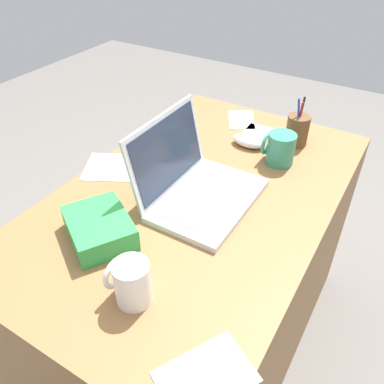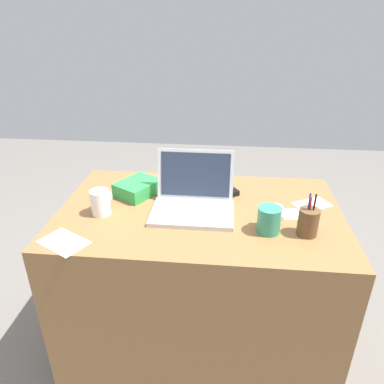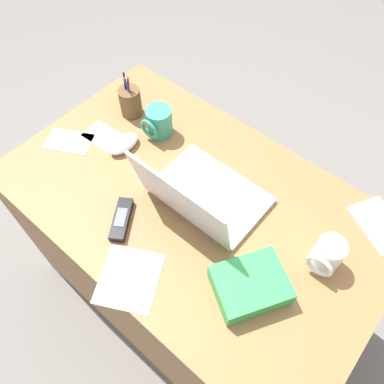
{
  "view_description": "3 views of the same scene",
  "coord_description": "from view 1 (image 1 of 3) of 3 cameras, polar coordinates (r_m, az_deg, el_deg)",
  "views": [
    {
      "loc": [
        -0.81,
        -0.46,
        1.47
      ],
      "look_at": [
        -0.05,
        -0.0,
        0.79
      ],
      "focal_mm": 36.96,
      "sensor_mm": 36.0,
      "label": 1
    },
    {
      "loc": [
        0.1,
        -1.35,
        1.53
      ],
      "look_at": [
        -0.03,
        -0.04,
        0.86
      ],
      "focal_mm": 34.09,
      "sensor_mm": 36.0,
      "label": 2
    },
    {
      "loc": [
        -0.41,
        0.48,
        1.74
      ],
      "look_at": [
        0.0,
        0.0,
        0.81
      ],
      "focal_mm": 35.1,
      "sensor_mm": 36.0,
      "label": 3
    }
  ],
  "objects": [
    {
      "name": "desk",
      "position": [
        1.44,
        0.87,
        -12.12
      ],
      "size": [
        1.2,
        0.74,
        0.76
      ],
      "primitive_type": "cube",
      "color": "olive",
      "rests_on": "ground"
    },
    {
      "name": "coffee_mug_tall",
      "position": [
        1.31,
        12.55,
        6.15
      ],
      "size": [
        0.09,
        0.1,
        0.1
      ],
      "color": "#338C6B",
      "rests_on": "desk"
    },
    {
      "name": "paper_note_front",
      "position": [
        1.49,
        9.14,
        8.32
      ],
      "size": [
        0.14,
        0.1,
        0.0
      ],
      "primitive_type": "cube",
      "rotation": [
        0.0,
        0.0,
        0.06
      ],
      "color": "white",
      "rests_on": "desk"
    },
    {
      "name": "paper_note_near_laptop",
      "position": [
        1.31,
        -11.39,
        3.56
      ],
      "size": [
        0.22,
        0.23,
        0.0
      ],
      "primitive_type": "cube",
      "rotation": [
        0.0,
        0.0,
        0.49
      ],
      "color": "white",
      "rests_on": "desk"
    },
    {
      "name": "computer_mouse",
      "position": [
        1.4,
        8.13,
        7.34
      ],
      "size": [
        0.07,
        0.12,
        0.04
      ],
      "primitive_type": "ellipsoid",
      "rotation": [
        0.0,
        0.0,
        -0.05
      ],
      "color": "white",
      "rests_on": "desk"
    },
    {
      "name": "pen_holder",
      "position": [
        1.43,
        14.96,
        8.65
      ],
      "size": [
        0.08,
        0.08,
        0.17
      ],
      "color": "brown",
      "rests_on": "desk"
    },
    {
      "name": "coffee_mug_white",
      "position": [
        0.87,
        -8.8,
        -12.69
      ],
      "size": [
        0.08,
        0.09,
        0.11
      ],
      "color": "white",
      "rests_on": "desk"
    },
    {
      "name": "ground_plane",
      "position": [
        1.74,
        0.75,
        -20.27
      ],
      "size": [
        6.0,
        6.0,
        0.0
      ],
      "primitive_type": "plane",
      "color": "slate"
    },
    {
      "name": "laptop",
      "position": [
        1.12,
        0.52,
        1.12
      ],
      "size": [
        0.34,
        0.28,
        0.23
      ],
      "color": "silver",
      "rests_on": "desk"
    },
    {
      "name": "snack_bag",
      "position": [
        1.03,
        -13.21,
        -5.05
      ],
      "size": [
        0.22,
        0.23,
        0.06
      ],
      "primitive_type": "cube",
      "rotation": [
        0.0,
        0.0,
        -0.54
      ],
      "color": "green",
      "rests_on": "desk"
    },
    {
      "name": "paper_note_right",
      "position": [
        1.58,
        7.13,
        10.31
      ],
      "size": [
        0.18,
        0.16,
        0.0
      ],
      "primitive_type": "cube",
      "rotation": [
        0.0,
        0.0,
        0.5
      ],
      "color": "white",
      "rests_on": "desk"
    },
    {
      "name": "paper_note_left",
      "position": [
        0.8,
        2.0,
        -25.08
      ],
      "size": [
        0.21,
        0.19,
        0.0
      ],
      "primitive_type": "cube",
      "rotation": [
        0.0,
        0.0,
        -0.51
      ],
      "color": "white",
      "rests_on": "desk"
    },
    {
      "name": "cordless_phone",
      "position": [
        1.33,
        -3.75,
        5.61
      ],
      "size": [
        0.11,
        0.14,
        0.03
      ],
      "color": "black",
      "rests_on": "desk"
    }
  ]
}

